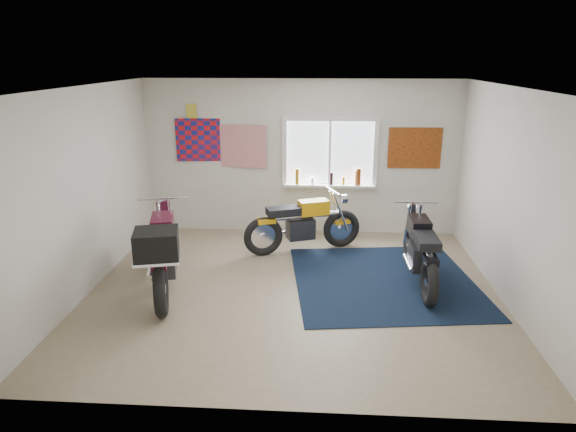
# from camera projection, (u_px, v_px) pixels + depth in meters

# --- Properties ---
(ground) EXTENTS (5.50, 5.50, 0.00)m
(ground) POSITION_uv_depth(u_px,v_px,m) (293.00, 290.00, 7.01)
(ground) COLOR #9E896B
(ground) RESTS_ON ground
(room_shell) EXTENTS (5.50, 5.50, 5.50)m
(room_shell) POSITION_uv_depth(u_px,v_px,m) (293.00, 173.00, 6.52)
(room_shell) COLOR white
(room_shell) RESTS_ON ground
(navy_rug) EXTENTS (2.80, 2.89, 0.01)m
(navy_rug) POSITION_uv_depth(u_px,v_px,m) (384.00, 281.00, 7.30)
(navy_rug) COLOR black
(navy_rug) RESTS_ON ground
(window_assembly) EXTENTS (1.66, 0.17, 1.26)m
(window_assembly) POSITION_uv_depth(u_px,v_px,m) (330.00, 158.00, 8.92)
(window_assembly) COLOR white
(window_assembly) RESTS_ON room_shell
(oil_bottles) EXTENTS (1.15, 0.09, 0.30)m
(oil_bottles) POSITION_uv_depth(u_px,v_px,m) (340.00, 178.00, 8.95)
(oil_bottles) COLOR #976315
(oil_bottles) RESTS_ON window_assembly
(flag_display) EXTENTS (1.60, 0.10, 1.17)m
(flag_display) POSITION_uv_depth(u_px,v_px,m) (191.00, 111.00, 8.85)
(flag_display) COLOR red
(flag_display) RESTS_ON room_shell
(triumph_poster) EXTENTS (0.90, 0.03, 0.70)m
(triumph_poster) POSITION_uv_depth(u_px,v_px,m) (415.00, 148.00, 8.79)
(triumph_poster) COLOR #A54C14
(triumph_poster) RESTS_ON room_shell
(yellow_triumph) EXTENTS (1.90, 0.87, 1.00)m
(yellow_triumph) POSITION_uv_depth(u_px,v_px,m) (303.00, 225.00, 8.30)
(yellow_triumph) COLOR black
(yellow_triumph) RESTS_ON ground
(black_chrome_bike) EXTENTS (0.62, 2.05, 1.05)m
(black_chrome_bike) POSITION_uv_depth(u_px,v_px,m) (420.00, 252.00, 7.13)
(black_chrome_bike) COLOR black
(black_chrome_bike) RESTS_ON navy_rug
(maroon_tourer) EXTENTS (0.98, 2.27, 1.16)m
(maroon_tourer) POSITION_uv_depth(u_px,v_px,m) (162.00, 252.00, 6.72)
(maroon_tourer) COLOR black
(maroon_tourer) RESTS_ON ground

